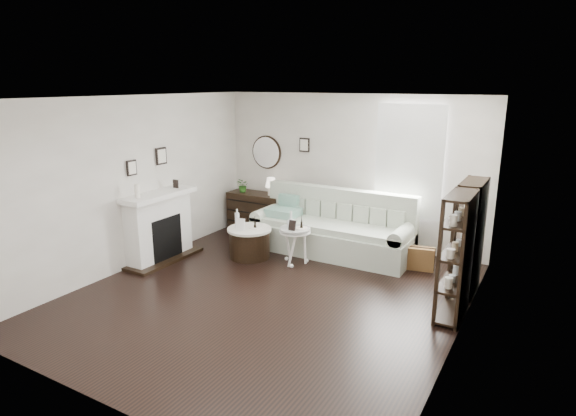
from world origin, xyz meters
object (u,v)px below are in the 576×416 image
Objects in this scene: dresser at (257,212)px; drum_table at (250,242)px; sofa at (332,232)px; pedestal_table at (295,231)px.

dresser is 1.55× the size of drum_table.
pedestal_table is (-0.28, -0.84, 0.20)m from sofa.
sofa is 3.76× the size of drum_table.
sofa reaches higher than dresser.
sofa is at bearing 40.94° from drum_table.
dresser is at bearing 141.59° from pedestal_table.
pedestal_table is (1.55, -1.23, 0.18)m from dresser.
dresser is 1.98m from pedestal_table.
sofa is 0.91m from pedestal_table.
drum_table is at bearing -61.37° from dresser.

